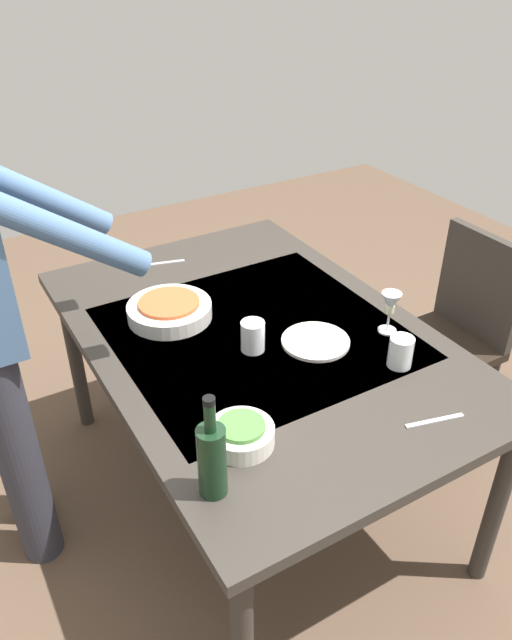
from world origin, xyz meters
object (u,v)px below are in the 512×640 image
at_px(wine_bottle, 212,458).
at_px(side_bowl_salad, 241,434).
at_px(water_cup_near_right, 401,352).
at_px(serving_bowl_pasta, 170,310).
at_px(dining_table, 256,348).
at_px(wine_glass_left, 390,305).
at_px(water_cup_near_left, 253,336).
at_px(dinner_plate_near, 316,341).
at_px(chair_near, 456,326).

relative_size(wine_bottle, side_bowl_salad, 1.64).
relative_size(water_cup_near_right, serving_bowl_pasta, 0.34).
relative_size(dining_table, wine_glass_left, 10.74).
relative_size(wine_bottle, water_cup_near_right, 2.87).
bearing_deg(water_cup_near_left, wine_glass_left, -107.06).
relative_size(wine_bottle, dinner_plate_near, 1.29).
bearing_deg(wine_glass_left, dinner_plate_near, 75.45).
bearing_deg(water_cup_near_right, dining_table, 37.09).
relative_size(wine_glass_left, side_bowl_salad, 0.84).
relative_size(chair_near, side_bowl_salad, 5.06).
bearing_deg(dinner_plate_near, wine_bottle, 124.30).
distance_m(dining_table, water_cup_near_left, 0.16).
relative_size(water_cup_near_left, dinner_plate_near, 0.46).
xyz_separation_m(water_cup_near_left, serving_bowl_pasta, (0.32, 0.16, -0.02)).
relative_size(water_cup_near_left, serving_bowl_pasta, 0.35).
xyz_separation_m(dining_table, wine_glass_left, (-0.22, -0.39, 0.17)).
height_order(wine_bottle, wine_glass_left, wine_bottle).
relative_size(water_cup_near_left, water_cup_near_right, 1.02).
relative_size(wine_bottle, water_cup_near_left, 2.82).
xyz_separation_m(wine_bottle, side_bowl_salad, (0.11, -0.14, -0.08)).
bearing_deg(dining_table, water_cup_near_right, -142.91).
distance_m(chair_near, serving_bowl_pasta, 1.22).
xyz_separation_m(water_cup_near_left, side_bowl_salad, (-0.36, 0.25, -0.02)).
distance_m(wine_glass_left, water_cup_near_left, 0.48).
height_order(wine_glass_left, water_cup_near_left, wine_glass_left).
bearing_deg(water_cup_near_right, side_bowl_salad, 95.11).
distance_m(wine_glass_left, dinner_plate_near, 0.28).
height_order(wine_glass_left, serving_bowl_pasta, wine_glass_left).
xyz_separation_m(water_cup_near_left, dinner_plate_near, (-0.07, -0.20, -0.05)).
xyz_separation_m(water_cup_near_right, serving_bowl_pasta, (0.63, 0.51, -0.02)).
bearing_deg(side_bowl_salad, serving_bowl_pasta, -7.56).
relative_size(water_cup_near_right, dinner_plate_near, 0.45).
height_order(water_cup_near_right, dinner_plate_near, water_cup_near_right).
height_order(chair_near, dinner_plate_near, chair_near).
distance_m(wine_bottle, dinner_plate_near, 0.72).
xyz_separation_m(wine_bottle, wine_glass_left, (0.34, -0.84, -0.01)).
distance_m(wine_bottle, serving_bowl_pasta, 0.83).
bearing_deg(serving_bowl_pasta, dining_table, -137.57).
distance_m(dining_table, dinner_plate_near, 0.22).
height_order(serving_bowl_pasta, dinner_plate_near, serving_bowl_pasta).
bearing_deg(water_cup_near_right, chair_near, -63.58).
height_order(chair_near, serving_bowl_pasta, chair_near).
bearing_deg(dining_table, water_cup_near_left, 143.70).
relative_size(dining_table, side_bowl_salad, 9.01).
xyz_separation_m(wine_glass_left, water_cup_near_right, (-0.17, 0.10, -0.05)).
xyz_separation_m(chair_near, water_cup_near_left, (-0.00, 0.99, 0.29)).
relative_size(side_bowl_salad, dinner_plate_near, 0.78).
distance_m(wine_bottle, wine_glass_left, 0.91).
height_order(dining_table, side_bowl_salad, side_bowl_salad).
xyz_separation_m(water_cup_near_right, dinner_plate_near, (0.24, 0.16, -0.05)).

